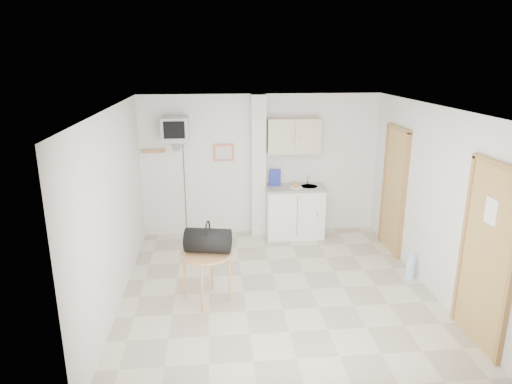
{
  "coord_description": "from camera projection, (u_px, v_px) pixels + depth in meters",
  "views": [
    {
      "loc": [
        -0.83,
        -5.61,
        3.1
      ],
      "look_at": [
        -0.24,
        0.6,
        1.25
      ],
      "focal_mm": 32.0,
      "sensor_mm": 36.0,
      "label": 1
    }
  ],
  "objects": [
    {
      "name": "duffel_bag",
      "position": [
        208.0,
        240.0,
        5.82
      ],
      "size": [
        0.63,
        0.43,
        0.43
      ],
      "rotation": [
        0.0,
        0.0,
        -0.2
      ],
      "color": "black",
      "rests_on": "round_table"
    },
    {
      "name": "room_envelope",
      "position": [
        296.0,
        181.0,
        5.98
      ],
      "size": [
        4.24,
        4.54,
        2.55
      ],
      "color": "white",
      "rests_on": "ground"
    },
    {
      "name": "crt_television",
      "position": [
        175.0,
        130.0,
        7.55
      ],
      "size": [
        0.44,
        0.45,
        2.15
      ],
      "color": "slate",
      "rests_on": "ground"
    },
    {
      "name": "round_table",
      "position": [
        207.0,
        258.0,
        5.88
      ],
      "size": [
        0.68,
        0.68,
        0.69
      ],
      "rotation": [
        0.0,
        0.0,
        -0.21
      ],
      "color": "tan",
      "rests_on": "ground"
    },
    {
      "name": "water_bottle",
      "position": [
        410.0,
        267.0,
        6.63
      ],
      "size": [
        0.13,
        0.13,
        0.38
      ],
      "color": "#AED0F4",
      "rests_on": "ground"
    },
    {
      "name": "ground",
      "position": [
        277.0,
        290.0,
        6.31
      ],
      "size": [
        4.5,
        4.5,
        0.0
      ],
      "primitive_type": "plane",
      "color": "beige",
      "rests_on": "ground"
    },
    {
      "name": "kitchenette",
      "position": [
        294.0,
        192.0,
        8.04
      ],
      "size": [
        1.03,
        0.58,
        2.1
      ],
      "color": "white",
      "rests_on": "ground"
    }
  ]
}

